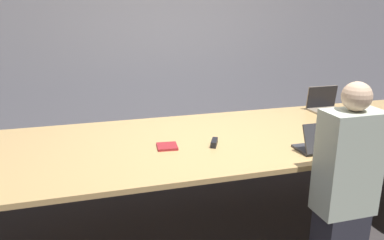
% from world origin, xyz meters
% --- Properties ---
extents(ground_plane, '(24.00, 24.00, 0.00)m').
position_xyz_m(ground_plane, '(0.00, 0.00, 0.00)').
color(ground_plane, '#383333').
extents(curtain_wall, '(12.00, 0.06, 2.80)m').
position_xyz_m(curtain_wall, '(0.00, 2.40, 1.40)').
color(curtain_wall, '#9999A3').
rests_on(curtain_wall, ground_plane).
extents(conference_table, '(4.72, 1.53, 0.74)m').
position_xyz_m(conference_table, '(0.00, 0.00, 0.70)').
color(conference_table, tan).
rests_on(conference_table, ground_plane).
extents(laptop_far_right, '(0.36, 0.26, 0.26)m').
position_xyz_m(laptop_far_right, '(1.31, 0.54, 0.81)').
color(laptop_far_right, gray).
rests_on(laptop_far_right, conference_table).
extents(laptop_near_midright, '(0.34, 0.24, 0.24)m').
position_xyz_m(laptop_near_midright, '(0.53, -0.53, 0.81)').
color(laptop_near_midright, '#333338').
rests_on(laptop_near_midright, conference_table).
extents(person_near_midright, '(0.40, 0.24, 1.38)m').
position_xyz_m(person_near_midright, '(0.46, -0.96, 0.67)').
color(person_near_midright, '#2D2D38').
rests_on(person_near_midright, ground_plane).
extents(bottle_near_midright, '(0.07, 0.07, 0.24)m').
position_xyz_m(bottle_near_midright, '(0.78, -0.36, 0.84)').
color(bottle_near_midright, green).
rests_on(bottle_near_midright, conference_table).
extents(bottle_near_right, '(0.06, 0.06, 0.25)m').
position_xyz_m(bottle_near_right, '(1.16, -0.40, 0.85)').
color(bottle_near_right, '#ADD1E0').
rests_on(bottle_near_right, conference_table).
extents(stapler, '(0.11, 0.15, 0.05)m').
position_xyz_m(stapler, '(-0.24, -0.18, 0.76)').
color(stapler, black).
rests_on(stapler, conference_table).
extents(notebook, '(0.18, 0.18, 0.02)m').
position_xyz_m(notebook, '(-0.63, -0.12, 0.75)').
color(notebook, maroon).
rests_on(notebook, conference_table).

